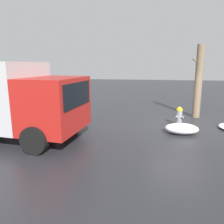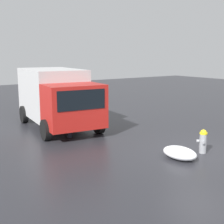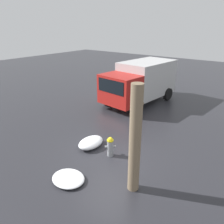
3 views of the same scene
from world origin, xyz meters
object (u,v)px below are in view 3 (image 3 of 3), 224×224
pedestrian (119,96)px  tree_trunk (135,141)px  fire_hydrant (110,146)px  delivery_truck (141,81)px

pedestrian → tree_trunk: bearing=136.5°
fire_hydrant → pedestrian: pedestrian is taller
delivery_truck → tree_trunk: bearing=125.2°
delivery_truck → pedestrian: (-2.09, 0.40, -0.69)m
tree_trunk → delivery_truck: tree_trunk is taller
fire_hydrant → delivery_truck: bearing=-20.6°
fire_hydrant → pedestrian: 5.69m
tree_trunk → pedestrian: size_ratio=2.35×
tree_trunk → pedestrian: bearing=39.3°
fire_hydrant → tree_trunk: 2.62m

